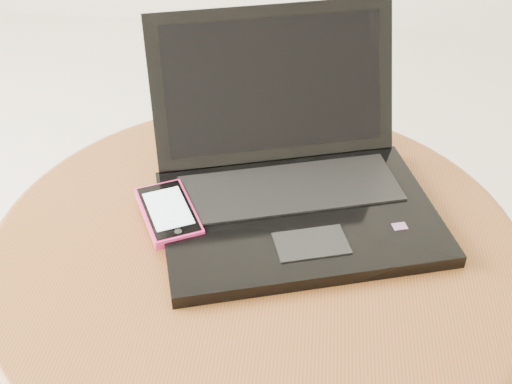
# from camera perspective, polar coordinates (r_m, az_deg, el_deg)

# --- Properties ---
(table) EXTENTS (0.69, 0.69, 0.55)m
(table) POSITION_cam_1_polar(r_m,az_deg,el_deg) (0.93, 0.02, -9.43)
(table) COLOR #5A3111
(table) RESTS_ON ground
(laptop) EXTENTS (0.43, 0.41, 0.22)m
(laptop) POSITION_cam_1_polar(r_m,az_deg,el_deg) (0.88, 3.04, 1.36)
(laptop) COLOR black
(laptop) RESTS_ON table
(phone_black) EXTENTS (0.11, 0.13, 0.01)m
(phone_black) POSITION_cam_1_polar(r_m,az_deg,el_deg) (0.86, -6.19, -2.78)
(phone_black) COLOR black
(phone_black) RESTS_ON table
(phone_pink) EXTENTS (0.11, 0.13, 0.01)m
(phone_pink) POSITION_cam_1_polar(r_m,az_deg,el_deg) (0.86, -7.58, -1.76)
(phone_pink) COLOR #EE2B7D
(phone_pink) RESTS_ON phone_black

